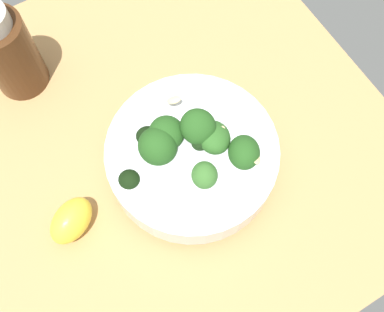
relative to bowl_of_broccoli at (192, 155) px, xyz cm
name	(u,v)px	position (x,y,z in cm)	size (l,w,h in cm)	color
ground_plane	(155,149)	(-2.59, 5.50, -6.07)	(62.41, 62.41, 3.65)	tan
bowl_of_broccoli	(192,155)	(0.00, 0.00, 0.00)	(21.17, 21.17, 10.68)	white
lemon_wedge	(71,221)	(-16.54, 0.71, -1.96)	(6.26, 4.11, 4.57)	yellow
bottle_tall	(8,52)	(-13.67, 23.85, 2.30)	(7.22, 7.22, 14.14)	#472814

